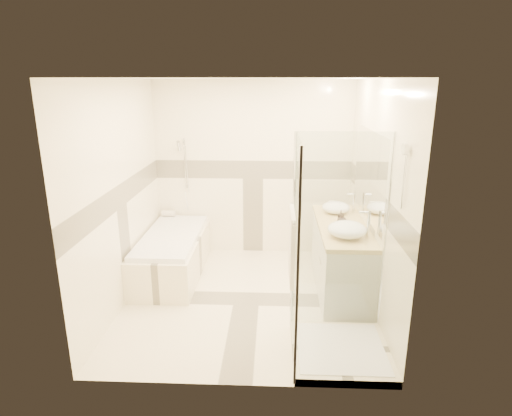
{
  "coord_description": "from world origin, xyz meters",
  "views": [
    {
      "loc": [
        0.31,
        -4.53,
        2.48
      ],
      "look_at": [
        0.1,
        0.25,
        1.05
      ],
      "focal_mm": 30.0,
      "sensor_mm": 36.0,
      "label": 1
    }
  ],
  "objects_px": {
    "amenity_bottle_a": "(341,217)",
    "amenity_bottle_b": "(342,219)",
    "shower_enclosure": "(329,303)",
    "bathtub": "(172,252)",
    "vessel_sink_near": "(336,207)",
    "vanity": "(341,257)",
    "vessel_sink_far": "(347,229)"
  },
  "relations": [
    {
      "from": "bathtub",
      "to": "amenity_bottle_b",
      "type": "bearing_deg",
      "value": -10.74
    },
    {
      "from": "vessel_sink_near",
      "to": "amenity_bottle_b",
      "type": "bearing_deg",
      "value": -90.0
    },
    {
      "from": "vessel_sink_far",
      "to": "amenity_bottle_b",
      "type": "bearing_deg",
      "value": 90.0
    },
    {
      "from": "bathtub",
      "to": "vessel_sink_near",
      "type": "height_order",
      "value": "vessel_sink_near"
    },
    {
      "from": "vessel_sink_near",
      "to": "amenity_bottle_b",
      "type": "relative_size",
      "value": 2.38
    },
    {
      "from": "vessel_sink_far",
      "to": "vessel_sink_near",
      "type": "bearing_deg",
      "value": 90.0
    },
    {
      "from": "vessel_sink_far",
      "to": "shower_enclosure",
      "type": "bearing_deg",
      "value": -108.03
    },
    {
      "from": "vanity",
      "to": "amenity_bottle_a",
      "type": "distance_m",
      "value": 0.5
    },
    {
      "from": "shower_enclosure",
      "to": "amenity_bottle_b",
      "type": "height_order",
      "value": "shower_enclosure"
    },
    {
      "from": "bathtub",
      "to": "vessel_sink_far",
      "type": "xyz_separation_m",
      "value": [
        2.13,
        -0.78,
        0.63
      ]
    },
    {
      "from": "vanity",
      "to": "vessel_sink_near",
      "type": "distance_m",
      "value": 0.67
    },
    {
      "from": "shower_enclosure",
      "to": "amenity_bottle_b",
      "type": "distance_m",
      "value": 1.32
    },
    {
      "from": "amenity_bottle_b",
      "to": "vessel_sink_far",
      "type": "bearing_deg",
      "value": -90.0
    },
    {
      "from": "amenity_bottle_a",
      "to": "vanity",
      "type": "bearing_deg",
      "value": -63.57
    },
    {
      "from": "vanity",
      "to": "amenity_bottle_b",
      "type": "bearing_deg",
      "value": -110.31
    },
    {
      "from": "vanity",
      "to": "amenity_bottle_a",
      "type": "bearing_deg",
      "value": 116.43
    },
    {
      "from": "amenity_bottle_a",
      "to": "amenity_bottle_b",
      "type": "bearing_deg",
      "value": -90.0
    },
    {
      "from": "vessel_sink_far",
      "to": "bathtub",
      "type": "bearing_deg",
      "value": 159.83
    },
    {
      "from": "amenity_bottle_a",
      "to": "amenity_bottle_b",
      "type": "height_order",
      "value": "amenity_bottle_a"
    },
    {
      "from": "bathtub",
      "to": "amenity_bottle_a",
      "type": "height_order",
      "value": "amenity_bottle_a"
    },
    {
      "from": "vessel_sink_near",
      "to": "vessel_sink_far",
      "type": "height_order",
      "value": "vessel_sink_far"
    },
    {
      "from": "amenity_bottle_a",
      "to": "amenity_bottle_b",
      "type": "xyz_separation_m",
      "value": [
        0.0,
        -0.09,
        -0.0
      ]
    },
    {
      "from": "bathtub",
      "to": "vanity",
      "type": "xyz_separation_m",
      "value": [
        2.15,
        -0.35,
        0.12
      ]
    },
    {
      "from": "bathtub",
      "to": "amenity_bottle_b",
      "type": "relative_size",
      "value": 11.38
    },
    {
      "from": "bathtub",
      "to": "vanity",
      "type": "bearing_deg",
      "value": -9.25
    },
    {
      "from": "vanity",
      "to": "shower_enclosure",
      "type": "height_order",
      "value": "shower_enclosure"
    },
    {
      "from": "amenity_bottle_a",
      "to": "amenity_bottle_b",
      "type": "distance_m",
      "value": 0.09
    },
    {
      "from": "vessel_sink_far",
      "to": "amenity_bottle_b",
      "type": "distance_m",
      "value": 0.38
    },
    {
      "from": "bathtub",
      "to": "vessel_sink_near",
      "type": "xyz_separation_m",
      "value": [
        2.13,
        0.1,
        0.61
      ]
    },
    {
      "from": "vessel_sink_near",
      "to": "amenity_bottle_b",
      "type": "distance_m",
      "value": 0.51
    },
    {
      "from": "vanity",
      "to": "vessel_sink_far",
      "type": "height_order",
      "value": "vessel_sink_far"
    },
    {
      "from": "shower_enclosure",
      "to": "amenity_bottle_a",
      "type": "height_order",
      "value": "shower_enclosure"
    }
  ]
}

